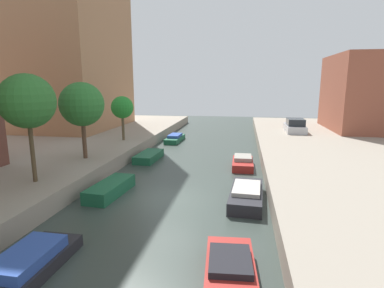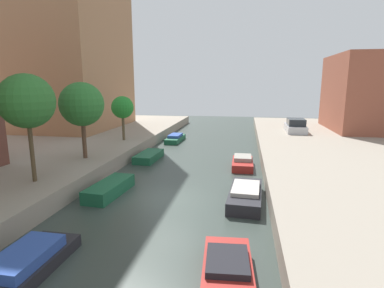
{
  "view_description": "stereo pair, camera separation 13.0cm",
  "coord_description": "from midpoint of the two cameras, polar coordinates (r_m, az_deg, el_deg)",
  "views": [
    {
      "loc": [
        3.61,
        -14.93,
        6.05
      ],
      "look_at": [
        -0.49,
        9.21,
        1.18
      ],
      "focal_mm": 28.61,
      "sensor_mm": 36.0,
      "label": 1
    },
    {
      "loc": [
        3.74,
        -14.91,
        6.05
      ],
      "look_at": [
        -0.49,
        9.21,
        1.18
      ],
      "focal_mm": 28.61,
      "sensor_mm": 36.0,
      "label": 2
    }
  ],
  "objects": [
    {
      "name": "moored_boat_right_3",
      "position": [
        16.34,
        10.18,
        -9.29
      ],
      "size": [
        1.84,
        4.34,
        0.83
      ],
      "color": "#232328",
      "rests_on": "ground_plane"
    },
    {
      "name": "apartment_tower_far",
      "position": [
        39.38,
        -22.28,
        23.46
      ],
      "size": [
        10.0,
        13.16,
        27.81
      ],
      "primitive_type": "cube",
      "color": "#9E704C",
      "rests_on": "quay_left"
    },
    {
      "name": "parked_car",
      "position": [
        34.09,
        18.82,
        3.13
      ],
      "size": [
        1.94,
        4.37,
        1.43
      ],
      "color": "#B7B7BC",
      "rests_on": "quay_right"
    },
    {
      "name": "moored_boat_right_4",
      "position": [
        22.66,
        9.56,
        -3.48
      ],
      "size": [
        1.5,
        3.16,
        0.82
      ],
      "color": "maroon",
      "rests_on": "ground_plane"
    },
    {
      "name": "moored_boat_left_2",
      "position": [
        11.7,
        -28.89,
        -19.52
      ],
      "size": [
        1.63,
        4.47,
        0.81
      ],
      "color": "#232328",
      "rests_on": "ground_plane"
    },
    {
      "name": "moored_boat_left_3",
      "position": [
        17.64,
        -14.9,
        -8.01
      ],
      "size": [
        1.6,
        3.73,
        0.7
      ],
      "color": "#195638",
      "rests_on": "ground_plane"
    },
    {
      "name": "moored_boat_left_4",
      "position": [
        24.79,
        -7.91,
        -2.29
      ],
      "size": [
        1.59,
        3.6,
        0.58
      ],
      "color": "#195638",
      "rests_on": "ground_plane"
    },
    {
      "name": "street_tree_3",
      "position": [
        21.82,
        -19.71,
        6.94
      ],
      "size": [
        2.94,
        2.94,
        5.15
      ],
      "color": "brown",
      "rests_on": "quay_left"
    },
    {
      "name": "ground_plane",
      "position": [
        16.51,
        -3.69,
        -10.27
      ],
      "size": [
        84.0,
        84.0,
        0.0
      ],
      "primitive_type": "plane",
      "color": "#333D38"
    },
    {
      "name": "moored_boat_right_2",
      "position": [
        10.39,
        7.0,
        -22.08
      ],
      "size": [
        1.74,
        3.17,
        0.81
      ],
      "color": "maroon",
      "rests_on": "ground_plane"
    },
    {
      "name": "low_block_right",
      "position": [
        38.98,
        31.85,
        8.11
      ],
      "size": [
        10.0,
        10.19,
        8.09
      ],
      "primitive_type": "cube",
      "color": "brown",
      "rests_on": "quay_right"
    },
    {
      "name": "street_tree_4",
      "position": [
        28.02,
        -12.7,
        6.64
      ],
      "size": [
        1.97,
        1.97,
        3.95
      ],
      "color": "brown",
      "rests_on": "quay_left"
    },
    {
      "name": "moored_boat_left_5",
      "position": [
        32.4,
        -3.01,
        1.06
      ],
      "size": [
        1.44,
        4.13,
        0.77
      ],
      "color": "#195638",
      "rests_on": "ground_plane"
    },
    {
      "name": "street_tree_2",
      "position": [
        17.46,
        -28.25,
        7.0
      ],
      "size": [
        2.74,
        2.74,
        5.55
      ],
      "color": "#4F3E29",
      "rests_on": "quay_left"
    }
  ]
}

